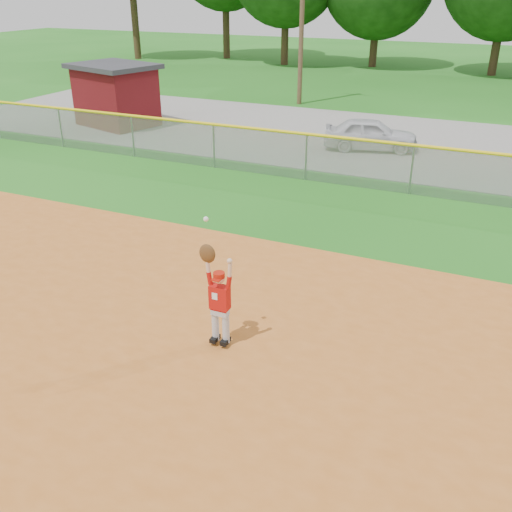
{
  "coord_description": "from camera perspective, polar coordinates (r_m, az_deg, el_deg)",
  "views": [
    {
      "loc": [
        2.51,
        -6.86,
        5.8
      ],
      "look_at": [
        -1.5,
        2.04,
        1.1
      ],
      "focal_mm": 40.0,
      "sensor_mm": 36.0,
      "label": 1
    }
  ],
  "objects": [
    {
      "name": "utility_shed",
      "position": [
        26.69,
        -13.84,
        15.41
      ],
      "size": [
        4.15,
        3.6,
        2.65
      ],
      "color": "#510B0F",
      "rests_on": "ground"
    },
    {
      "name": "ground",
      "position": [
        9.32,
        3.35,
        -12.8
      ],
      "size": [
        120.0,
        120.0,
        0.0
      ],
      "primitive_type": "plane",
      "color": "#1D6316",
      "rests_on": "ground"
    },
    {
      "name": "outfield_fence",
      "position": [
        17.74,
        15.35,
        8.69
      ],
      "size": [
        40.06,
        0.1,
        1.55
      ],
      "color": "gray",
      "rests_on": "ground"
    },
    {
      "name": "power_lines",
      "position": [
        28.92,
        22.96,
        21.64
      ],
      "size": [
        19.4,
        0.24,
        9.0
      ],
      "color": "#4C3823",
      "rests_on": "ground"
    },
    {
      "name": "parking_strip",
      "position": [
        23.71,
        17.74,
        10.38
      ],
      "size": [
        44.0,
        10.0,
        0.03
      ],
      "primitive_type": "cube",
      "color": "slate",
      "rests_on": "ground"
    },
    {
      "name": "car_white_a",
      "position": [
        22.44,
        11.39,
        11.87
      ],
      "size": [
        3.72,
        2.25,
        1.19
      ],
      "primitive_type": "imported",
      "rotation": [
        0.0,
        0.0,
        1.83
      ],
      "color": "silver",
      "rests_on": "parking_strip"
    },
    {
      "name": "ballplayer",
      "position": [
        9.7,
        -3.83,
        -3.97
      ],
      "size": [
        0.6,
        0.26,
        2.32
      ],
      "color": "silver",
      "rests_on": "ground"
    }
  ]
}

